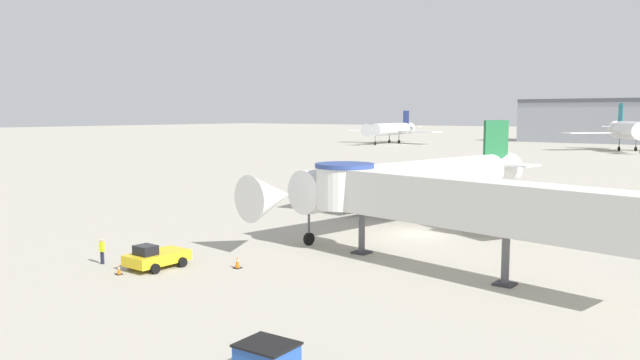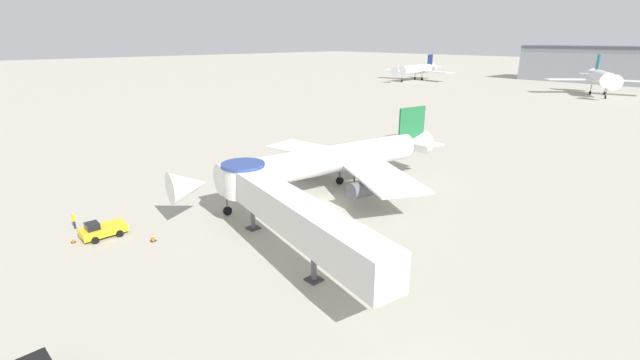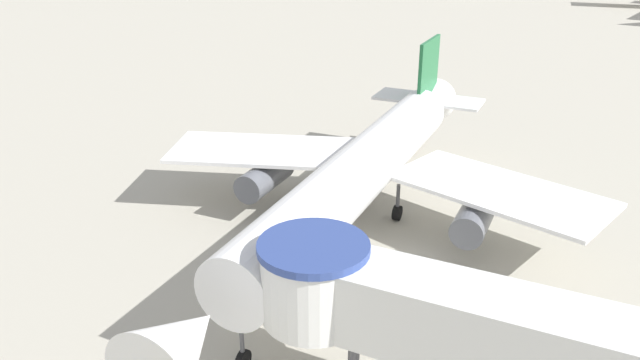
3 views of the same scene
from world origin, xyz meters
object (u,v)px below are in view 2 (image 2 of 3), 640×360
(jet_bridge, at_px, (283,207))
(pushback_tug_yellow, at_px, (102,229))
(background_jet_navy_tail, at_px, (417,69))
(background_jet_teal_tail, at_px, (602,78))
(traffic_cone_apron_front, at_px, (73,240))
(ground_crew_marshaller, at_px, (74,220))
(main_airplane, at_px, (331,160))
(traffic_cone_near_nose, at_px, (153,237))

(jet_bridge, bearing_deg, pushback_tug_yellow, -134.76)
(background_jet_navy_tail, height_order, background_jet_teal_tail, background_jet_teal_tail)
(traffic_cone_apron_front, bearing_deg, jet_bridge, 40.07)
(ground_crew_marshaller, bearing_deg, background_jet_teal_tail, 76.72)
(main_airplane, xyz_separation_m, ground_crew_marshaller, (-8.93, -24.94, -2.80))
(jet_bridge, xyz_separation_m, background_jet_teal_tail, (-14.70, 136.67, 0.93))
(traffic_cone_apron_front, bearing_deg, ground_crew_marshaller, 162.75)
(pushback_tug_yellow, height_order, background_jet_teal_tail, background_jet_teal_tail)
(main_airplane, distance_m, jet_bridge, 16.19)
(pushback_tug_yellow, xyz_separation_m, background_jet_teal_tail, (-0.68, 146.53, 4.59))
(pushback_tug_yellow, bearing_deg, background_jet_teal_tail, 90.98)
(pushback_tug_yellow, xyz_separation_m, traffic_cone_near_nose, (4.04, 2.95, -0.32))
(pushback_tug_yellow, distance_m, traffic_cone_near_nose, 5.01)
(main_airplane, height_order, jet_bridge, main_airplane)
(pushback_tug_yellow, relative_size, traffic_cone_near_nose, 5.02)
(traffic_cone_apron_front, distance_m, background_jet_teal_tail, 148.94)
(traffic_cone_near_nose, bearing_deg, background_jet_navy_tail, 116.94)
(main_airplane, height_order, background_jet_navy_tail, background_jet_navy_tail)
(jet_bridge, xyz_separation_m, pushback_tug_yellow, (-14.02, -9.86, -3.66))
(pushback_tug_yellow, xyz_separation_m, traffic_cone_apron_front, (-0.47, -2.33, -0.40))
(traffic_cone_near_nose, relative_size, traffic_cone_apron_front, 1.27)
(traffic_cone_near_nose, relative_size, ground_crew_marshaller, 0.46)
(traffic_cone_near_nose, xyz_separation_m, background_jet_navy_tail, (-72.82, 143.28, 4.18))
(background_jet_teal_tail, bearing_deg, ground_crew_marshaller, -118.20)
(main_airplane, relative_size, traffic_cone_apron_front, 56.91)
(main_airplane, height_order, traffic_cone_near_nose, main_airplane)
(background_jet_navy_tail, bearing_deg, main_airplane, -63.33)
(main_airplane, relative_size, jet_bridge, 1.48)
(pushback_tug_yellow, bearing_deg, traffic_cone_apron_front, -100.63)
(pushback_tug_yellow, relative_size, ground_crew_marshaller, 2.32)
(pushback_tug_yellow, bearing_deg, background_jet_navy_tail, 115.90)
(pushback_tug_yellow, xyz_separation_m, ground_crew_marshaller, (-3.51, -1.38, 0.26))
(main_airplane, xyz_separation_m, traffic_cone_apron_front, (-5.88, -25.88, -3.46))
(jet_bridge, relative_size, pushback_tug_yellow, 6.02)
(pushback_tug_yellow, distance_m, traffic_cone_apron_front, 2.41)
(jet_bridge, relative_size, traffic_cone_near_nose, 30.21)
(main_airplane, distance_m, pushback_tug_yellow, 24.36)
(jet_bridge, distance_m, ground_crew_marshaller, 21.11)
(jet_bridge, relative_size, background_jet_teal_tail, 0.79)
(traffic_cone_near_nose, height_order, ground_crew_marshaller, ground_crew_marshaller)
(jet_bridge, height_order, ground_crew_marshaller, jet_bridge)
(ground_crew_marshaller, xyz_separation_m, background_jet_teal_tail, (2.84, 147.92, 4.32))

